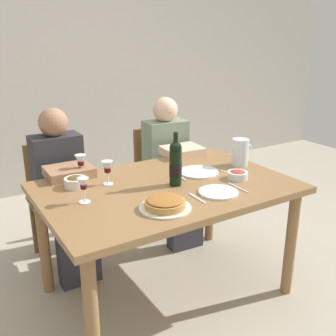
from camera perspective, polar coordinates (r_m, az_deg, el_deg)
name	(u,v)px	position (r m, az deg, el deg)	size (l,w,h in m)	color
ground_plane	(167,291)	(2.73, -0.15, -17.53)	(8.00, 8.00, 0.00)	#B2A893
back_wall	(51,58)	(4.33, -16.84, 15.15)	(8.00, 0.10, 2.80)	#B2ADA3
dining_table	(167,199)	(2.39, -0.16, -4.54)	(1.50, 1.00, 0.76)	olive
wine_bottle	(176,163)	(2.31, 1.12, 0.68)	(0.08, 0.08, 0.33)	black
water_pitcher	(240,154)	(2.74, 10.54, 2.07)	(0.17, 0.12, 0.19)	silver
baked_tart	(165,204)	(2.03, -0.44, -5.28)	(0.28, 0.28, 0.06)	silver
salad_bowl	(238,175)	(2.49, 10.16, -0.95)	(0.13, 0.13, 0.06)	silver
olive_bowl	(76,181)	(2.38, -13.40, -1.93)	(0.13, 0.13, 0.07)	white
wine_glass_left_diner	(83,185)	(2.13, -12.31, -2.47)	(0.06, 0.06, 0.14)	silver
wine_glass_right_diner	(81,161)	(2.53, -12.68, 0.97)	(0.07, 0.07, 0.15)	silver
wine_glass_centre	(107,168)	(2.36, -8.88, 0.00)	(0.07, 0.07, 0.15)	silver
dinner_plate_left_setting	(199,172)	(2.57, 4.50, -0.59)	(0.26, 0.26, 0.01)	white
dinner_plate_right_setting	(218,192)	(2.25, 7.40, -3.54)	(0.23, 0.23, 0.01)	silver
fork_left_setting	(180,177)	(2.49, 1.70, -1.27)	(0.16, 0.01, 0.01)	silver
knife_left_setting	(216,169)	(2.66, 7.12, -0.09)	(0.18, 0.01, 0.01)	silver
knife_right_setting	(238,188)	(2.35, 10.26, -2.86)	(0.18, 0.01, 0.01)	silver
spoon_right_setting	(197,198)	(2.17, 4.30, -4.43)	(0.16, 0.01, 0.01)	silver
chair_left	(56,193)	(3.04, -16.13, -3.60)	(0.41, 0.41, 0.87)	brown
diner_left	(64,189)	(2.78, -15.03, -2.93)	(0.34, 0.50, 1.16)	#2D2D33
chair_right	(159,172)	(3.38, -1.37, -0.58)	(0.43, 0.43, 0.87)	brown
diner_right	(172,166)	(3.14, 0.58, 0.23)	(0.35, 0.52, 1.16)	gray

